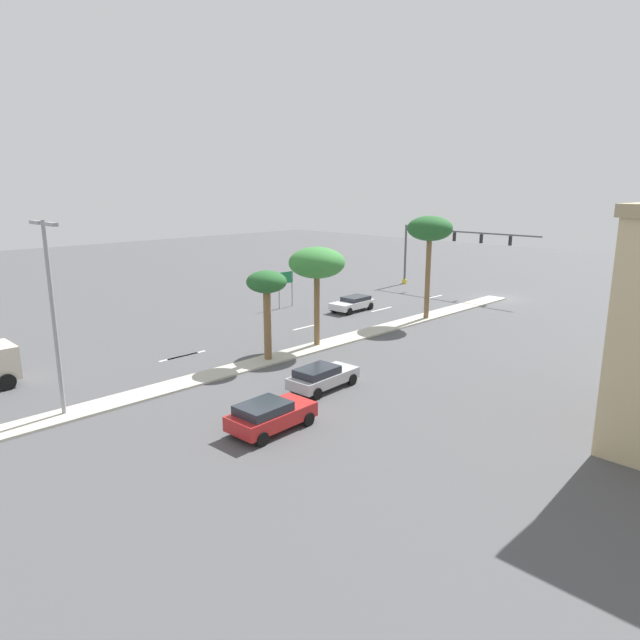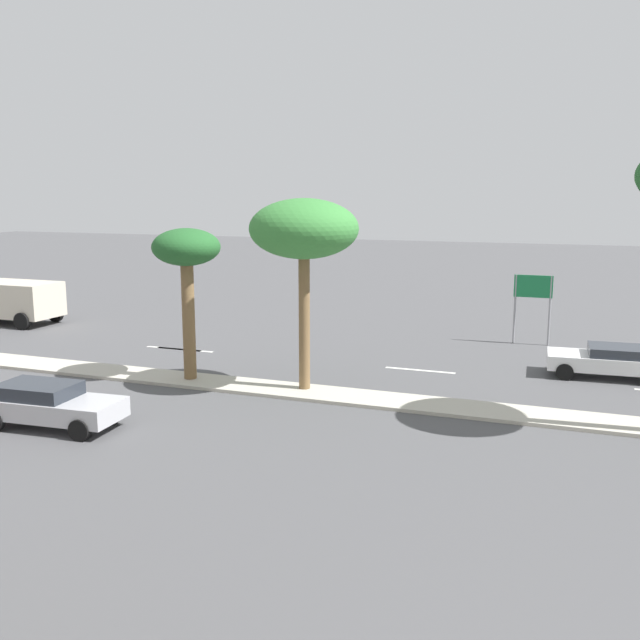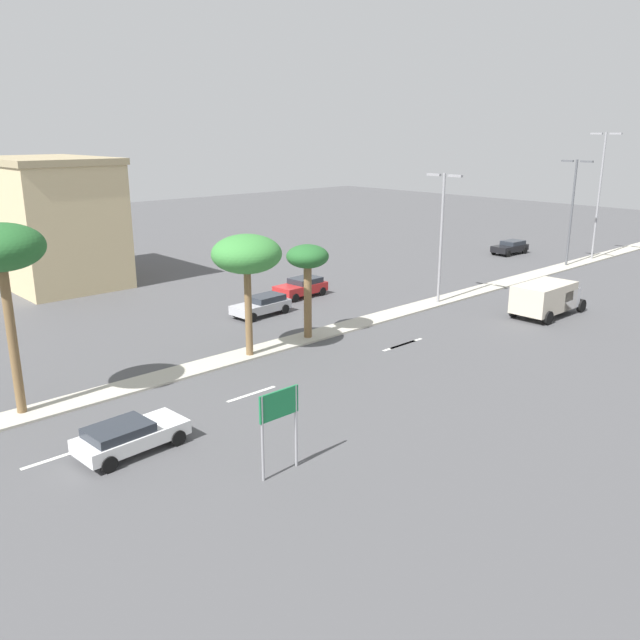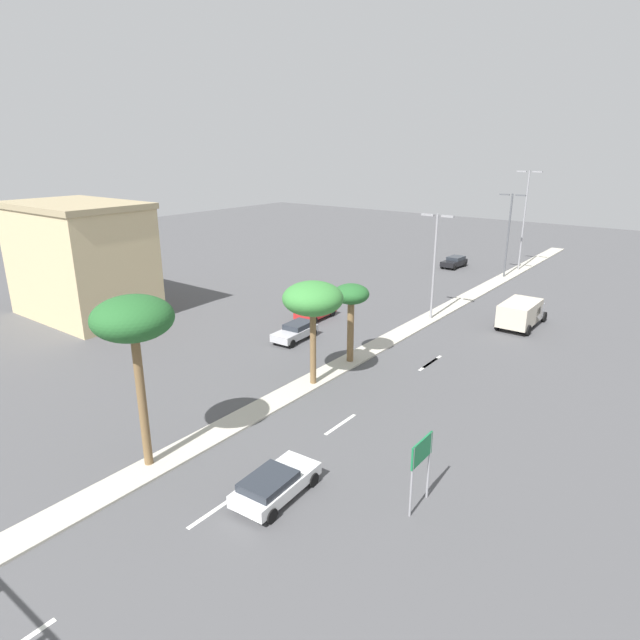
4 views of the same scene
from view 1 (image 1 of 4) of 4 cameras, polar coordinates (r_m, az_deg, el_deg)
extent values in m
plane|color=#4C4C4F|center=(33.63, -10.13, -5.42)|extent=(160.00, 160.00, 0.00)
cube|color=#B7B2A3|center=(29.70, -25.35, -9.00)|extent=(1.80, 84.57, 0.12)
cube|color=silver|center=(57.17, 11.43, 2.30)|extent=(0.20, 2.80, 0.01)
cube|color=silver|center=(50.69, 6.24, 1.08)|extent=(0.20, 2.80, 0.01)
cube|color=silver|center=(44.07, -1.36, -0.70)|extent=(0.20, 2.80, 0.01)
cube|color=silver|center=(37.78, -13.29, -3.47)|extent=(0.20, 2.80, 0.01)
cube|color=silver|center=(37.50, -14.04, -3.64)|extent=(0.20, 2.80, 0.01)
cylinder|color=#515459|center=(64.06, 8.60, 6.55)|extent=(0.24, 0.24, 6.57)
cylinder|color=gold|center=(64.48, 8.50, 3.87)|extent=(0.53, 0.53, 0.50)
cylinder|color=#515459|center=(59.54, 14.68, 8.56)|extent=(15.36, 0.16, 0.16)
cube|color=black|center=(62.05, 10.97, 8.41)|extent=(0.20, 0.32, 0.90)
sphere|color=yellow|center=(62.15, 11.03, 8.42)|extent=(0.18, 0.18, 0.18)
cube|color=black|center=(60.38, 13.39, 8.16)|extent=(0.20, 0.32, 0.90)
sphere|color=yellow|center=(60.48, 13.45, 8.17)|extent=(0.18, 0.18, 0.18)
cube|color=black|center=(58.82, 15.95, 7.89)|extent=(0.20, 0.32, 0.90)
sphere|color=yellow|center=(58.92, 16.00, 7.89)|extent=(0.18, 0.18, 0.18)
cube|color=black|center=(57.38, 18.63, 7.58)|extent=(0.20, 0.32, 0.90)
sphere|color=yellow|center=(57.48, 18.69, 7.58)|extent=(0.18, 0.18, 0.18)
cylinder|color=gray|center=(51.55, -2.84, 3.18)|extent=(0.10, 0.10, 3.23)
cylinder|color=gray|center=(50.54, -4.15, 2.96)|extent=(0.10, 0.10, 3.23)
cube|color=#19723F|center=(50.86, -3.50, 4.29)|extent=(0.08, 1.73, 1.03)
cylinder|color=brown|center=(46.78, 10.81, 4.21)|extent=(0.41, 0.41, 6.68)
ellipsoid|color=#235B28|center=(46.33, 11.02, 9.06)|extent=(3.61, 3.61, 1.99)
cylinder|color=brown|center=(38.23, -0.32, 1.13)|extent=(0.39, 0.39, 4.98)
ellipsoid|color=#387F38|center=(37.69, -0.32, 5.81)|extent=(3.76, 3.76, 2.07)
cylinder|color=brown|center=(35.20, -5.32, -0.43)|extent=(0.47, 0.47, 4.47)
ellipsoid|color=#235B28|center=(34.66, -5.42, 3.86)|extent=(2.48, 2.48, 1.37)
cylinder|color=gray|center=(28.73, -25.24, -0.03)|extent=(0.20, 0.20, 9.13)
cube|color=gray|center=(27.29, -25.51, 8.71)|extent=(1.10, 0.24, 0.16)
cube|color=gray|center=(28.99, -26.72, 8.79)|extent=(1.10, 0.24, 0.16)
cube|color=#B2B2B7|center=(30.67, 0.35, -5.85)|extent=(1.98, 4.28, 0.59)
cube|color=#262B33|center=(30.14, -0.30, -5.20)|extent=(1.69, 2.40, 0.41)
cylinder|color=black|center=(32.32, 0.97, -5.39)|extent=(0.26, 0.65, 0.64)
cylinder|color=black|center=(31.35, 3.25, -6.01)|extent=(0.26, 0.65, 0.64)
cylinder|color=black|center=(30.28, -2.65, -6.72)|extent=(0.26, 0.65, 0.64)
cylinder|color=black|center=(29.24, -0.34, -7.45)|extent=(0.26, 0.65, 0.64)
cube|color=silver|center=(49.70, 3.25, 1.60)|extent=(2.11, 4.35, 0.56)
cube|color=#262B33|center=(50.02, 3.64, 2.20)|extent=(1.81, 2.43, 0.36)
cylinder|color=black|center=(48.08, 2.96, 0.86)|extent=(0.26, 0.65, 0.64)
cylinder|color=black|center=(49.19, 1.35, 1.16)|extent=(0.26, 0.65, 0.64)
cylinder|color=black|center=(50.38, 5.09, 1.40)|extent=(0.26, 0.65, 0.64)
cylinder|color=black|center=(51.44, 3.51, 1.68)|extent=(0.26, 0.65, 0.64)
cube|color=red|center=(25.78, -4.88, -9.63)|extent=(2.10, 4.15, 0.67)
cube|color=#262B33|center=(25.26, -5.75, -8.83)|extent=(1.81, 2.31, 0.41)
cylinder|color=black|center=(27.41, -3.96, -8.93)|extent=(0.25, 0.65, 0.64)
cylinder|color=black|center=(26.24, -1.20, -9.96)|extent=(0.25, 0.65, 0.64)
cylinder|color=black|center=(25.70, -8.61, -10.63)|extent=(0.25, 0.65, 0.64)
cylinder|color=black|center=(24.44, -5.89, -11.85)|extent=(0.25, 0.65, 0.64)
cylinder|color=black|center=(34.87, -29.01, -5.48)|extent=(0.28, 0.90, 0.90)
camera|label=2|loc=(35.59, 38.49, 4.44)|focal=39.75mm
camera|label=3|loc=(71.61, -4.37, 14.33)|focal=36.68mm
camera|label=4|loc=(68.68, 3.20, 16.54)|focal=29.93mm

